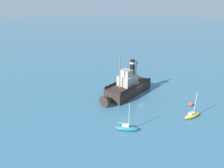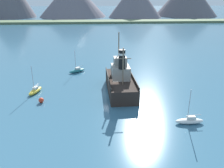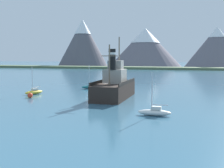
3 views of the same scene
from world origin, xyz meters
TOP-DOWN VIEW (x-y plane):
  - ground_plane at (0.00, 0.00)m, footprint 600.00×600.00m
  - old_tugboat at (1.77, 1.96)m, footprint 4.75×14.49m
  - sailboat_white at (9.91, -10.09)m, footprint 3.80×1.10m
  - sailboat_teal at (-6.69, 12.89)m, footprint 3.77×3.03m
  - sailboat_yellow at (-13.10, 1.78)m, footprint 2.19×3.96m
  - mooring_buoy at (-11.21, -2.33)m, footprint 0.83×0.83m

SIDE VIEW (x-z plane):
  - ground_plane at x=0.00m, z-range 0.00..0.00m
  - mooring_buoy at x=-11.21m, z-range 0.00..0.83m
  - sailboat_white at x=9.91m, z-range -2.02..2.88m
  - sailboat_teal at x=-6.69m, z-range -2.02..2.88m
  - sailboat_yellow at x=-13.10m, z-range -2.02..2.88m
  - old_tugboat at x=1.77m, z-range -3.12..6.78m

